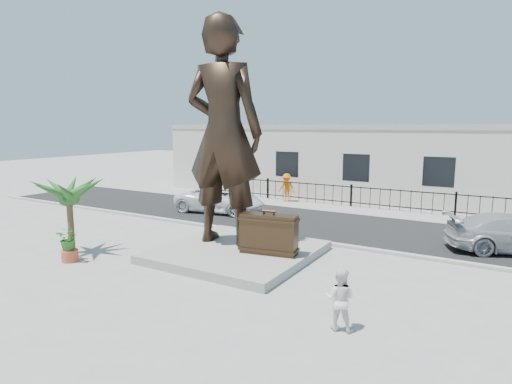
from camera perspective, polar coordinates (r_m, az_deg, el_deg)
ground at (r=14.10m, az=-4.20°, el=-10.37°), size 100.00×100.00×0.00m
street at (r=20.92m, az=8.41°, el=-4.04°), size 40.00×7.00×0.01m
curb at (r=17.80m, az=4.12°, el=-6.07°), size 40.00×0.25×0.12m
far_sidewalk at (r=24.59m, az=11.94°, el=-2.18°), size 40.00×2.50×0.02m
plinth at (r=15.50m, az=-2.56°, el=-7.98°), size 5.20×5.20×0.30m
fence at (r=25.24m, az=12.57°, el=-0.56°), size 22.00×0.10×1.20m
building at (r=29.04m, az=15.26°, el=3.73°), size 28.00×7.00×4.40m
statue at (r=15.65m, az=-4.34°, el=7.85°), size 3.18×2.29×8.14m
suitcase at (r=14.64m, az=1.72°, el=-5.61°), size 2.01×0.93×1.36m
tourist at (r=10.21m, az=11.12°, el=-13.85°), size 0.78×0.65×1.45m
car_white at (r=23.15m, az=-4.86°, el=-1.02°), size 5.08×2.87×1.34m
worker at (r=26.18m, az=4.10°, el=0.59°), size 1.13×0.68×1.72m
palm_tree at (r=17.22m, az=-23.24°, el=-7.51°), size 1.80×1.80×3.20m
planter at (r=16.21m, az=-23.56°, el=-7.79°), size 0.56×0.56×0.40m
shrub at (r=16.05m, az=-23.70°, el=-5.68°), size 0.94×0.89×0.83m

